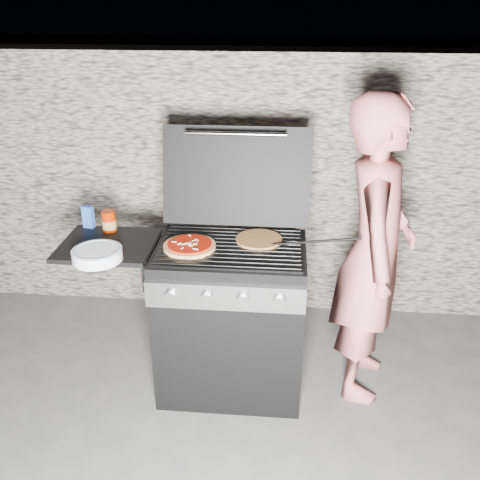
# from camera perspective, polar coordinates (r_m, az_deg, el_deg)

# --- Properties ---
(ground) EXTENTS (50.00, 50.00, 0.00)m
(ground) POSITION_cam_1_polar(r_m,az_deg,el_deg) (3.34, -0.89, -14.87)
(ground) COLOR #3E3E3E
(stone_wall) EXTENTS (8.00, 0.35, 1.80)m
(stone_wall) POSITION_cam_1_polar(r_m,az_deg,el_deg) (3.80, 0.66, 6.13)
(stone_wall) COLOR tan
(stone_wall) RESTS_ON ground
(gas_grill) EXTENTS (1.34, 0.79, 0.91)m
(gas_grill) POSITION_cam_1_polar(r_m,az_deg,el_deg) (3.09, -5.60, -8.09)
(gas_grill) COLOR black
(gas_grill) RESTS_ON ground
(pizza_topped) EXTENTS (0.36, 0.36, 0.03)m
(pizza_topped) POSITION_cam_1_polar(r_m,az_deg,el_deg) (2.82, -5.40, -0.57)
(pizza_topped) COLOR gold
(pizza_topped) RESTS_ON gas_grill
(pizza_plain) EXTENTS (0.28, 0.28, 0.01)m
(pizza_plain) POSITION_cam_1_polar(r_m,az_deg,el_deg) (2.90, 2.04, 0.07)
(pizza_plain) COLOR tan
(pizza_plain) RESTS_ON gas_grill
(sauce_jar) EXTENTS (0.09, 0.09, 0.12)m
(sauce_jar) POSITION_cam_1_polar(r_m,az_deg,el_deg) (3.10, -13.80, 1.98)
(sauce_jar) COLOR #951F00
(sauce_jar) RESTS_ON gas_grill
(blue_carton) EXTENTS (0.07, 0.05, 0.13)m
(blue_carton) POSITION_cam_1_polar(r_m,az_deg,el_deg) (3.17, -15.88, 2.40)
(blue_carton) COLOR #23479E
(blue_carton) RESTS_ON gas_grill
(plate_stack) EXTENTS (0.33, 0.33, 0.06)m
(plate_stack) POSITION_cam_1_polar(r_m,az_deg,el_deg) (2.79, -14.99, -1.52)
(plate_stack) COLOR white
(plate_stack) RESTS_ON gas_grill
(person) EXTENTS (0.51, 0.68, 1.72)m
(person) POSITION_cam_1_polar(r_m,az_deg,el_deg) (2.97, 14.11, -1.37)
(person) COLOR #BB645B
(person) RESTS_ON ground
(tongs) EXTENTS (0.50, 0.07, 0.10)m
(tongs) POSITION_cam_1_polar(r_m,az_deg,el_deg) (2.80, 7.73, -0.08)
(tongs) COLOR black
(tongs) RESTS_ON gas_grill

